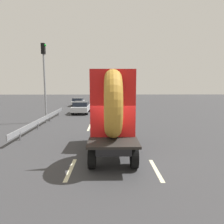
# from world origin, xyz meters

# --- Properties ---
(ground_plane) EXTENTS (120.00, 120.00, 0.00)m
(ground_plane) POSITION_xyz_m (0.00, 0.00, 0.00)
(ground_plane) COLOR #38383A
(flatbed_truck) EXTENTS (2.02, 5.26, 4.00)m
(flatbed_truck) POSITION_xyz_m (-0.28, 1.22, 1.88)
(flatbed_truck) COLOR black
(flatbed_truck) RESTS_ON ground_plane
(distant_sedan) EXTENTS (1.81, 4.22, 1.38)m
(distant_sedan) POSITION_xyz_m (-3.69, 15.29, 0.74)
(distant_sedan) COLOR black
(distant_sedan) RESTS_ON ground_plane
(traffic_light) EXTENTS (0.42, 0.36, 6.86)m
(traffic_light) POSITION_xyz_m (-6.06, 9.51, 4.39)
(traffic_light) COLOR gray
(traffic_light) RESTS_ON ground_plane
(guardrail) EXTENTS (0.10, 12.71, 0.71)m
(guardrail) POSITION_xyz_m (-5.86, 8.29, 0.53)
(guardrail) COLOR gray
(guardrail) RESTS_ON ground_plane
(lane_dash_left_near) EXTENTS (0.16, 2.20, 0.01)m
(lane_dash_left_near) POSITION_xyz_m (-1.99, -0.83, 0.00)
(lane_dash_left_near) COLOR beige
(lane_dash_left_near) RESTS_ON ground_plane
(lane_dash_left_far) EXTENTS (0.16, 2.50, 0.01)m
(lane_dash_left_far) POSITION_xyz_m (-1.99, 7.21, 0.00)
(lane_dash_left_far) COLOR beige
(lane_dash_left_far) RESTS_ON ground_plane
(lane_dash_right_near) EXTENTS (0.16, 2.15, 0.01)m
(lane_dash_right_near) POSITION_xyz_m (1.42, -0.94, 0.00)
(lane_dash_right_near) COLOR beige
(lane_dash_right_near) RESTS_ON ground_plane
(lane_dash_right_far) EXTENTS (0.16, 2.12, 0.01)m
(lane_dash_right_far) POSITION_xyz_m (1.42, 6.90, 0.00)
(lane_dash_right_far) COLOR beige
(lane_dash_right_far) RESTS_ON ground_plane
(oncoming_car) EXTENTS (1.64, 3.83, 1.25)m
(oncoming_car) POSITION_xyz_m (-5.32, 23.75, 0.67)
(oncoming_car) COLOR black
(oncoming_car) RESTS_ON ground_plane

